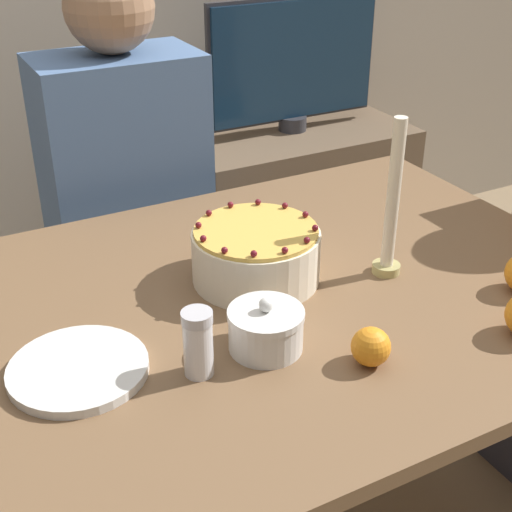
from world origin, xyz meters
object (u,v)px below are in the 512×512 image
Objects in this scene: sugar_bowl at (266,329)px; tv_monitor at (294,63)px; sugar_shaker at (198,343)px; person_man_blue_shirt at (131,240)px; candle at (392,212)px; cake at (256,254)px.

tv_monitor reaches higher than sugar_bowl.
person_man_blue_shirt is at bearing 79.08° from sugar_shaker.
candle is 0.83m from person_man_blue_shirt.
tv_monitor is (0.71, 1.06, 0.06)m from cake.
candle reaches higher than sugar_bowl.
sugar_shaker is at bearing 79.08° from person_man_blue_shirt.
person_man_blue_shirt reaches higher than tv_monitor.
cake reaches higher than sugar_shaker.
cake is 0.78× the size of candle.
candle is at bearing -22.39° from cake.
tv_monitor is (0.47, 1.16, -0.02)m from candle.
sugar_bowl is 0.10× the size of person_man_blue_shirt.
tv_monitor is at bearing 57.72° from sugar_bowl.
sugar_bowl is 0.13m from sugar_shaker.
candle is 0.49× the size of tv_monitor.
sugar_shaker is at bearing -125.91° from tv_monitor.
sugar_shaker is 0.36× the size of candle.
cake is 1.28m from tv_monitor.
cake is at bearing 157.61° from candle.
sugar_shaker reaches higher than sugar_bowl.
sugar_bowl is at bearing -161.67° from candle.
candle is at bearing -112.17° from tv_monitor.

